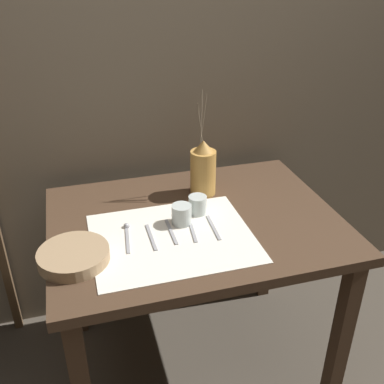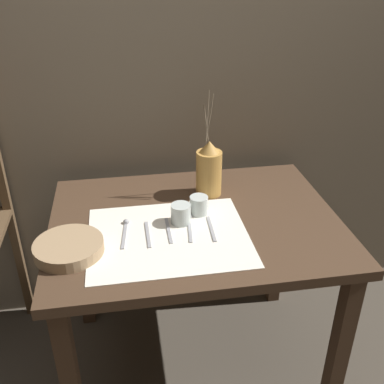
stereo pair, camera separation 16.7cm
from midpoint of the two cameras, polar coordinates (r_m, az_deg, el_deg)
The scene contains 13 objects.
ground_plane at distance 2.25m, azimuth 2.60°, elevation -20.61°, with size 12.00×12.00×0.00m, color #473F35.
stone_wall_back at distance 2.04m, azimuth 0.27°, elevation 14.46°, with size 7.00×0.06×2.40m.
wooden_table at distance 1.79m, azimuth 3.06°, elevation -6.44°, with size 1.11×0.83×0.78m.
linen_cloth at distance 1.63m, azimuth -0.05°, elevation -5.74°, with size 0.58×0.47×0.00m.
pitcher_with_flowers at distance 1.86m, azimuth 4.73°, elevation 2.75°, with size 0.11×0.11×0.44m.
wooden_bowl at distance 1.57m, azimuth -12.46°, elevation -7.03°, with size 0.24×0.24×0.04m.
glass_tumbler_near at distance 1.69m, azimuth 1.40°, elevation -2.86°, with size 0.08×0.08×0.08m.
glass_tumbler_far at distance 1.75m, azimuth 3.61°, elevation -1.76°, with size 0.07×0.07×0.07m.
spoon_inner at distance 1.68m, azimuth -5.64°, elevation -4.51°, with size 0.04×0.18×0.02m.
fork_inner at distance 1.64m, azimuth -2.72°, elevation -5.49°, with size 0.01×0.17×0.00m.
knife_center at distance 1.66m, azimuth -0.10°, elevation -4.97°, with size 0.01×0.17×0.00m.
spoon_outer at distance 1.71m, azimuth 2.45°, elevation -3.81°, with size 0.04×0.18×0.02m.
fork_outer at distance 1.67m, azimuth 5.35°, elevation -4.75°, with size 0.02×0.17×0.00m.
Camera 2 is at (-0.25, -1.45, 1.70)m, focal length 42.00 mm.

